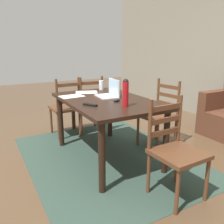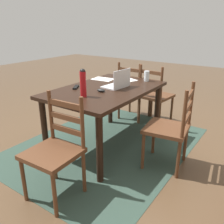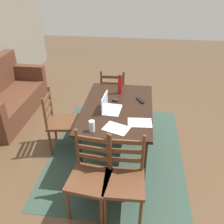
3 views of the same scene
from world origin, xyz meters
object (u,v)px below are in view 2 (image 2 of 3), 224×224
(chair_left_far, at_px, (155,96))
(drinking_glass, at_px, (147,76))
(dining_table, at_px, (106,96))
(chair_far_head, at_px, (170,128))
(chair_right_far, at_px, (56,150))
(water_bottle, at_px, (83,82))
(computer_mouse, at_px, (101,90))
(tv_remote, at_px, (76,87))
(laptop, at_px, (118,83))
(chair_left_near, at_px, (134,92))

(chair_left_far, relative_size, drinking_glass, 6.85)
(dining_table, bearing_deg, chair_far_head, 90.39)
(chair_right_far, bearing_deg, water_bottle, -163.34)
(computer_mouse, bearing_deg, drinking_glass, 157.40)
(computer_mouse, height_order, tv_remote, computer_mouse)
(drinking_glass, bearing_deg, chair_left_far, -173.51)
(chair_far_head, bearing_deg, computer_mouse, -78.29)
(computer_mouse, bearing_deg, chair_right_far, 0.13)
(chair_left_far, distance_m, tv_remote, 1.37)
(chair_right_far, height_order, drinking_glass, chair_right_far)
(chair_right_far, xyz_separation_m, laptop, (-1.15, -0.09, 0.37))
(drinking_glass, bearing_deg, computer_mouse, -13.43)
(chair_left_far, height_order, computer_mouse, chair_left_far)
(chair_left_near, height_order, tv_remote, chair_left_near)
(chair_right_far, distance_m, drinking_glass, 1.69)
(water_bottle, relative_size, computer_mouse, 3.03)
(dining_table, height_order, chair_right_far, chair_right_far)
(chair_right_far, bearing_deg, tv_remote, -149.00)
(chair_right_far, bearing_deg, computer_mouse, -170.71)
(chair_left_near, height_order, laptop, laptop)
(chair_right_far, xyz_separation_m, tv_remote, (-0.83, -0.50, 0.33))
(computer_mouse, relative_size, tv_remote, 0.59)
(laptop, relative_size, drinking_glass, 2.44)
(water_bottle, bearing_deg, drinking_glass, 167.71)
(chair_left_far, relative_size, water_bottle, 3.14)
(chair_left_near, relative_size, drinking_glass, 6.85)
(water_bottle, bearing_deg, chair_left_near, -172.23)
(chair_far_head, relative_size, tv_remote, 5.59)
(chair_far_head, bearing_deg, water_bottle, -63.17)
(laptop, bearing_deg, dining_table, -41.92)
(chair_left_far, distance_m, chair_right_far, 2.06)
(chair_right_far, relative_size, computer_mouse, 9.50)
(chair_left_far, bearing_deg, chair_right_far, 0.08)
(water_bottle, distance_m, drinking_glass, 1.07)
(chair_right_far, distance_m, water_bottle, 0.79)
(water_bottle, bearing_deg, chair_far_head, 116.83)
(computer_mouse, xyz_separation_m, tv_remote, (0.04, -0.36, -0.01))
(chair_right_far, relative_size, water_bottle, 3.14)
(chair_far_head, relative_size, water_bottle, 3.14)
(computer_mouse, bearing_deg, dining_table, -172.59)
(chair_left_near, height_order, chair_far_head, same)
(chair_left_far, xyz_separation_m, chair_right_far, (2.06, 0.00, 0.00))
(chair_far_head, bearing_deg, drinking_glass, -134.84)
(chair_left_near, bearing_deg, dining_table, 10.47)
(dining_table, height_order, tv_remote, tv_remote)
(chair_far_head, distance_m, tv_remote, 1.22)
(drinking_glass, bearing_deg, chair_right_far, -1.52)
(laptop, bearing_deg, drinking_glass, 165.46)
(water_bottle, distance_m, computer_mouse, 0.30)
(chair_far_head, xyz_separation_m, laptop, (-0.11, -0.75, 0.37))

